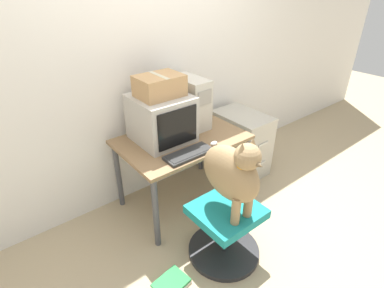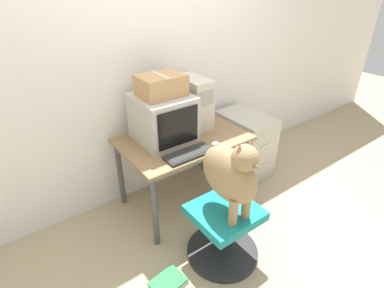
{
  "view_description": "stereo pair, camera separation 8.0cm",
  "coord_description": "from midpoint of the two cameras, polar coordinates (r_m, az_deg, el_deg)",
  "views": [
    {
      "loc": [
        -1.39,
        -1.52,
        1.97
      ],
      "look_at": [
        -0.14,
        0.05,
        0.83
      ],
      "focal_mm": 28.0,
      "sensor_mm": 36.0,
      "label": 1
    },
    {
      "loc": [
        -1.32,
        -1.57,
        1.97
      ],
      "look_at": [
        -0.14,
        0.05,
        0.83
      ],
      "focal_mm": 28.0,
      "sensor_mm": 36.0,
      "label": 2
    }
  ],
  "objects": [
    {
      "name": "ground_plane",
      "position": [
        2.84,
        3.79,
        -14.42
      ],
      "size": [
        12.0,
        12.0,
        0.0
      ],
      "primitive_type": "plane",
      "color": "tan"
    },
    {
      "name": "filing_cabinet",
      "position": [
        3.37,
        10.56,
        0.03
      ],
      "size": [
        0.4,
        0.61,
        0.68
      ],
      "color": "#B7B2A3",
      "rests_on": "ground_plane"
    },
    {
      "name": "cardboard_box",
      "position": [
        2.47,
        -4.95,
        11.06
      ],
      "size": [
        0.36,
        0.28,
        0.17
      ],
      "color": "tan",
      "rests_on": "crt_monitor"
    },
    {
      "name": "desk",
      "position": [
        2.71,
        -0.82,
        -0.49
      ],
      "size": [
        1.11,
        0.75,
        0.71
      ],
      "color": "olive",
      "rests_on": "ground_plane"
    },
    {
      "name": "keyboard",
      "position": [
        2.4,
        0.35,
        -1.87
      ],
      "size": [
        0.41,
        0.16,
        0.03
      ],
      "color": "#2D2D2D",
      "rests_on": "desk"
    },
    {
      "name": "office_chair",
      "position": [
        2.43,
        7.0,
        -16.2
      ],
      "size": [
        0.57,
        0.57,
        0.47
      ],
      "color": "#262628",
      "rests_on": "ground_plane"
    },
    {
      "name": "dog",
      "position": [
        2.05,
        8.53,
        -5.59
      ],
      "size": [
        0.23,
        0.5,
        0.63
      ],
      "color": "#9E7F56",
      "rests_on": "office_chair"
    },
    {
      "name": "computer_mouse",
      "position": [
        2.55,
        5.3,
        0.04
      ],
      "size": [
        0.07,
        0.05,
        0.03
      ],
      "color": "silver",
      "rests_on": "desk"
    },
    {
      "name": "pc_tower",
      "position": [
        2.81,
        0.98,
        7.95
      ],
      "size": [
        0.2,
        0.41,
        0.47
      ],
      "color": "beige",
      "rests_on": "desk"
    },
    {
      "name": "crt_monitor",
      "position": [
        2.57,
        -4.63,
        4.98
      ],
      "size": [
        0.45,
        0.48,
        0.4
      ],
      "color": "#B7B2A8",
      "rests_on": "desk"
    },
    {
      "name": "wall_back",
      "position": [
        2.8,
        -6.34,
        15.46
      ],
      "size": [
        8.0,
        0.05,
        2.6
      ],
      "color": "white",
      "rests_on": "ground_plane"
    },
    {
      "name": "book_stack_floor",
      "position": [
        2.4,
        -3.51,
        -24.96
      ],
      "size": [
        0.26,
        0.23,
        0.04
      ],
      "color": "silver",
      "rests_on": "ground_plane"
    }
  ]
}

